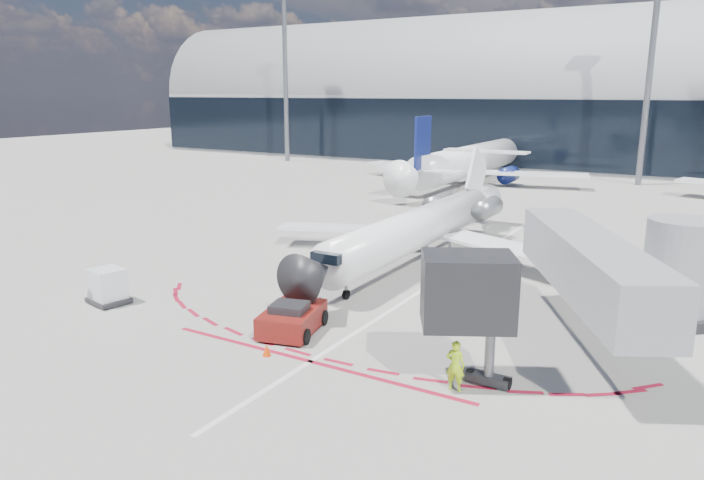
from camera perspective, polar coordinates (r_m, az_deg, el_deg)
The scene contains 14 objects.
ground at distance 34.92m, azimuth 6.95°, elevation -4.21°, with size 260.00×260.00×0.00m, color slate.
apron_centerline at distance 36.68m, azimuth 8.21°, elevation -3.37°, with size 0.25×40.00×0.01m, color silver.
apron_stop_bar at distance 25.46m, azimuth -3.80°, elevation -10.95°, with size 14.00×0.25×0.01m, color maroon.
terminal_building at distance 96.47m, azimuth 23.25°, elevation 11.13°, with size 150.00×24.15×24.00m.
jet_bridge at distance 28.75m, azimuth 22.73°, elevation -2.76°, with size 10.03×15.20×4.90m.
light_mast_west at distance 97.82m, azimuth -6.06°, elevation 14.46°, with size 0.70×0.70×25.00m, color slate.
light_mast_centre at distance 79.02m, azimuth 25.44°, elevation 13.57°, with size 0.70×0.70×25.00m, color slate.
regional_jet at distance 40.11m, azimuth 6.46°, elevation 1.32°, with size 21.05×25.95×6.50m.
pushback_tug at distance 28.23m, azimuth -5.46°, elevation -7.11°, with size 3.05×5.63×1.43m.
ramp_worker at distance 23.10m, azimuth 9.37°, elevation -11.19°, with size 0.69×0.45×1.89m, color #BCF419.
uld_container at distance 34.03m, azimuth -21.32°, elevation -3.96°, with size 2.18×1.95×1.79m.
safety_cone_left at distance 34.84m, azimuth -1.24°, elevation -3.68°, with size 0.39×0.39×0.54m, color red.
safety_cone_right at distance 26.05m, azimuth -7.76°, elevation -9.88°, with size 0.36×0.36×0.50m, color red.
bg_airliner_0 at distance 74.95m, azimuth 10.74°, elevation 9.00°, with size 31.52×33.37×10.20m, color white, non-canonical shape.
Camera 1 is at (13.24, -30.57, 10.47)m, focal length 32.00 mm.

